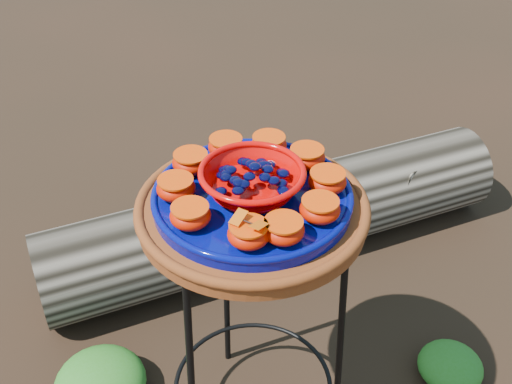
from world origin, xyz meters
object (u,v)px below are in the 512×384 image
object	(u,v)px
cobalt_plate	(252,199)
terracotta_saucer	(252,211)
red_bowl	(252,182)
plant_stand	(253,332)
driftwood_log	(276,217)

from	to	relation	value
cobalt_plate	terracotta_saucer	bearing A→B (deg)	0.00
red_bowl	cobalt_plate	bearing A→B (deg)	0.00
plant_stand	red_bowl	size ratio (longest dim) A/B	3.50
plant_stand	red_bowl	xyz separation A→B (m)	(0.00, 0.00, 0.44)
terracotta_saucer	cobalt_plate	bearing A→B (deg)	0.00
plant_stand	cobalt_plate	distance (m)	0.40
plant_stand	red_bowl	distance (m)	0.44
cobalt_plate	red_bowl	xyz separation A→B (m)	(0.00, 0.00, 0.04)
terracotta_saucer	driftwood_log	world-z (taller)	terracotta_saucer
plant_stand	driftwood_log	distance (m)	0.71
plant_stand	terracotta_saucer	size ratio (longest dim) A/B	1.50
cobalt_plate	driftwood_log	distance (m)	0.91
terracotta_saucer	red_bowl	bearing A→B (deg)	0.00
plant_stand	terracotta_saucer	xyz separation A→B (m)	(0.00, 0.00, 0.37)
red_bowl	driftwood_log	size ratio (longest dim) A/B	0.13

